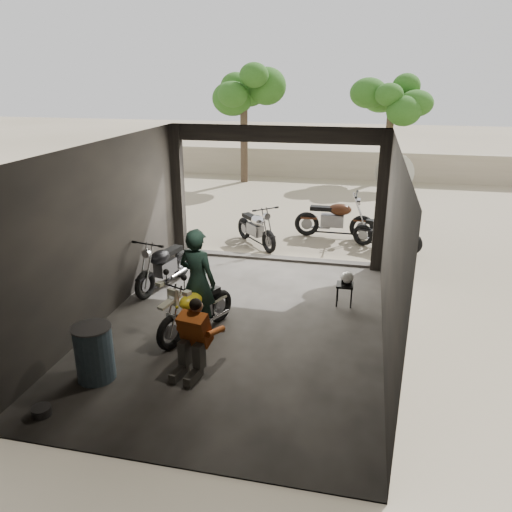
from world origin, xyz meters
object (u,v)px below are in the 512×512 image
at_px(main_bike, 196,306).
at_px(helmet, 347,278).
at_px(outside_bike_a, 256,225).
at_px(stool, 345,288).
at_px(sign_post, 393,190).
at_px(oil_drum, 94,354).
at_px(mechanic, 191,341).
at_px(outside_bike_b, 335,215).
at_px(rider, 198,281).
at_px(left_bike, 164,262).
at_px(outside_bike_c, 387,230).

bearing_deg(main_bike, helmet, 59.44).
bearing_deg(outside_bike_a, stool, -94.02).
relative_size(outside_bike_a, helmet, 6.19).
relative_size(helmet, sign_post, 0.10).
bearing_deg(outside_bike_a, helmet, -93.41).
height_order(helmet, oil_drum, oil_drum).
bearing_deg(mechanic, oil_drum, -151.15).
relative_size(outside_bike_a, mechanic, 1.48).
bearing_deg(sign_post, outside_bike_b, 151.93).
bearing_deg(rider, oil_drum, 74.23).
xyz_separation_m(rider, sign_post, (3.30, 4.16, 0.84)).
xyz_separation_m(main_bike, helmet, (2.46, 1.76, 0.03)).
bearing_deg(outside_bike_a, sign_post, -52.17).
distance_m(main_bike, mechanic, 1.22).
relative_size(left_bike, outside_bike_c, 1.05).
xyz_separation_m(outside_bike_b, rider, (-1.92, -5.88, 0.30)).
bearing_deg(outside_bike_c, outside_bike_a, 117.11).
height_order(outside_bike_b, rider, rider).
bearing_deg(stool, helmet, 49.75).
relative_size(helmet, oil_drum, 0.31).
relative_size(rider, oil_drum, 2.19).
xyz_separation_m(outside_bike_b, sign_post, (1.38, -1.73, 1.14)).
relative_size(left_bike, outside_bike_b, 0.88).
height_order(outside_bike_a, mechanic, mechanic).
height_order(outside_bike_a, oil_drum, outside_bike_a).
xyz_separation_m(helmet, sign_post, (0.83, 2.54, 1.21)).
height_order(outside_bike_a, outside_bike_b, outside_bike_b).
height_order(mechanic, stool, mechanic).
relative_size(outside_bike_a, oil_drum, 1.94).
xyz_separation_m(outside_bike_a, outside_bike_b, (1.95, 1.12, 0.08)).
relative_size(main_bike, stool, 3.61).
relative_size(outside_bike_a, sign_post, 0.64).
distance_m(outside_bike_a, outside_bike_c, 3.37).
xyz_separation_m(stool, helmet, (0.03, 0.03, 0.19)).
bearing_deg(left_bike, helmet, 11.80).
distance_m(outside_bike_c, sign_post, 1.59).
distance_m(mechanic, helmet, 3.63).
relative_size(rider, stool, 4.15).
relative_size(main_bike, mechanic, 1.45).
bearing_deg(main_bike, mechanic, -50.46).
bearing_deg(outside_bike_b, mechanic, 168.49).
distance_m(outside_bike_b, mechanic, 7.38).
bearing_deg(outside_bike_a, outside_bike_b, -12.02).
bearing_deg(sign_post, helmet, -84.74).
xyz_separation_m(left_bike, sign_post, (4.63, 2.49, 1.22)).
distance_m(main_bike, left_bike, 2.26).
height_order(main_bike, outside_bike_a, outside_bike_a).
distance_m(main_bike, outside_bike_a, 4.91).
distance_m(main_bike, outside_bike_c, 6.25).
height_order(main_bike, stool, main_bike).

